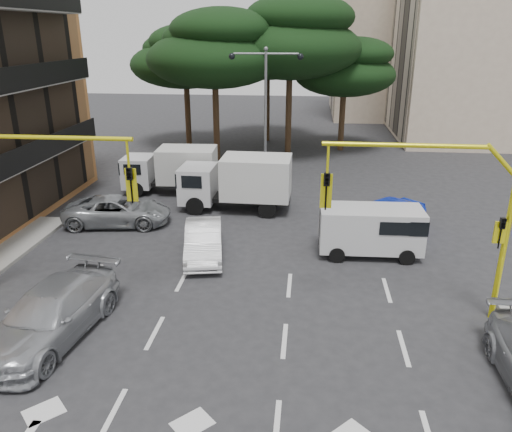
{
  "coord_description": "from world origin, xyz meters",
  "views": [
    {
      "loc": [
        2.49,
        -12.74,
        8.75
      ],
      "look_at": [
        0.47,
        6.32,
        1.6
      ],
      "focal_mm": 35.0,
      "sensor_mm": 36.0,
      "label": 1
    }
  ],
  "objects_px": {
    "car_white_hatch": "(204,241)",
    "van_white": "(370,231)",
    "car_silver_wagon": "(51,314)",
    "box_truck_b": "(236,183)",
    "signal_mast_left": "(22,189)",
    "signal_mast_right": "(450,203)",
    "street_lamp_center": "(266,93)",
    "car_blue_compact": "(383,217)",
    "box_truck_a": "(171,170)",
    "car_silver_cross_a": "(118,211)"
  },
  "relations": [
    {
      "from": "car_white_hatch",
      "to": "van_white",
      "type": "xyz_separation_m",
      "value": [
        6.77,
        0.91,
        0.34
      ]
    },
    {
      "from": "car_silver_wagon",
      "to": "box_truck_b",
      "type": "height_order",
      "value": "box_truck_b"
    },
    {
      "from": "car_white_hatch",
      "to": "box_truck_b",
      "type": "bearing_deg",
      "value": 74.09
    },
    {
      "from": "car_white_hatch",
      "to": "signal_mast_left",
      "type": "bearing_deg",
      "value": -155.4
    },
    {
      "from": "car_white_hatch",
      "to": "box_truck_b",
      "type": "distance_m",
      "value": 5.91
    },
    {
      "from": "signal_mast_right",
      "to": "street_lamp_center",
      "type": "bearing_deg",
      "value": 115.91
    },
    {
      "from": "street_lamp_center",
      "to": "car_silver_wagon",
      "type": "height_order",
      "value": "street_lamp_center"
    },
    {
      "from": "car_white_hatch",
      "to": "car_silver_wagon",
      "type": "height_order",
      "value": "car_silver_wagon"
    },
    {
      "from": "street_lamp_center",
      "to": "car_blue_compact",
      "type": "height_order",
      "value": "street_lamp_center"
    },
    {
      "from": "van_white",
      "to": "box_truck_b",
      "type": "relative_size",
      "value": 0.72
    },
    {
      "from": "signal_mast_right",
      "to": "box_truck_a",
      "type": "height_order",
      "value": "signal_mast_right"
    },
    {
      "from": "street_lamp_center",
      "to": "van_white",
      "type": "xyz_separation_m",
      "value": [
        5.15,
        -9.43,
        -4.4
      ]
    },
    {
      "from": "street_lamp_center",
      "to": "box_truck_b",
      "type": "relative_size",
      "value": 1.36
    },
    {
      "from": "car_white_hatch",
      "to": "car_silver_cross_a",
      "type": "height_order",
      "value": "car_silver_cross_a"
    },
    {
      "from": "car_silver_wagon",
      "to": "box_truck_b",
      "type": "distance_m",
      "value": 12.65
    },
    {
      "from": "van_white",
      "to": "car_silver_cross_a",
      "type": "bearing_deg",
      "value": -102.6
    },
    {
      "from": "car_silver_cross_a",
      "to": "box_truck_b",
      "type": "xyz_separation_m",
      "value": [
        5.35,
        2.72,
        0.72
      ]
    },
    {
      "from": "car_silver_wagon",
      "to": "signal_mast_right",
      "type": "bearing_deg",
      "value": 19.85
    },
    {
      "from": "van_white",
      "to": "box_truck_b",
      "type": "xyz_separation_m",
      "value": [
        -6.23,
        4.93,
        0.38
      ]
    },
    {
      "from": "street_lamp_center",
      "to": "signal_mast_left",
      "type": "bearing_deg",
      "value": -115.91
    },
    {
      "from": "car_blue_compact",
      "to": "box_truck_b",
      "type": "height_order",
      "value": "box_truck_b"
    },
    {
      "from": "car_white_hatch",
      "to": "box_truck_b",
      "type": "height_order",
      "value": "box_truck_b"
    },
    {
      "from": "car_blue_compact",
      "to": "box_truck_b",
      "type": "xyz_separation_m",
      "value": [
        -7.08,
        2.5,
        0.62
      ]
    },
    {
      "from": "car_silver_cross_a",
      "to": "van_white",
      "type": "bearing_deg",
      "value": -108.41
    },
    {
      "from": "car_blue_compact",
      "to": "van_white",
      "type": "height_order",
      "value": "van_white"
    },
    {
      "from": "signal_mast_left",
      "to": "car_white_hatch",
      "type": "height_order",
      "value": "signal_mast_left"
    },
    {
      "from": "car_silver_cross_a",
      "to": "box_truck_a",
      "type": "distance_m",
      "value": 5.39
    },
    {
      "from": "signal_mast_left",
      "to": "van_white",
      "type": "bearing_deg",
      "value": 20.94
    },
    {
      "from": "street_lamp_center",
      "to": "car_silver_wagon",
      "type": "distance_m",
      "value": 17.86
    },
    {
      "from": "signal_mast_left",
      "to": "signal_mast_right",
      "type": "bearing_deg",
      "value": 0.0
    },
    {
      "from": "signal_mast_right",
      "to": "street_lamp_center",
      "type": "relative_size",
      "value": 0.77
    },
    {
      "from": "car_blue_compact",
      "to": "street_lamp_center",
      "type": "bearing_deg",
      "value": 177.39
    },
    {
      "from": "street_lamp_center",
      "to": "box_truck_a",
      "type": "xyz_separation_m",
      "value": [
        -5.2,
        -2.0,
        -4.12
      ]
    },
    {
      "from": "signal_mast_right",
      "to": "car_silver_wagon",
      "type": "relative_size",
      "value": 1.11
    },
    {
      "from": "signal_mast_left",
      "to": "box_truck_a",
      "type": "bearing_deg",
      "value": 82.38
    },
    {
      "from": "car_silver_cross_a",
      "to": "box_truck_b",
      "type": "height_order",
      "value": "box_truck_b"
    },
    {
      "from": "car_silver_wagon",
      "to": "car_silver_cross_a",
      "type": "relative_size",
      "value": 1.09
    },
    {
      "from": "van_white",
      "to": "signal_mast_left",
      "type": "bearing_deg",
      "value": -70.82
    },
    {
      "from": "car_silver_wagon",
      "to": "box_truck_b",
      "type": "bearing_deg",
      "value": 79.86
    },
    {
      "from": "car_silver_cross_a",
      "to": "box_truck_a",
      "type": "xyz_separation_m",
      "value": [
        1.23,
        5.22,
        0.61
      ]
    },
    {
      "from": "signal_mast_right",
      "to": "signal_mast_left",
      "type": "bearing_deg",
      "value": 180.0
    },
    {
      "from": "box_truck_a",
      "to": "box_truck_b",
      "type": "xyz_separation_m",
      "value": [
        4.12,
        -2.5,
        0.11
      ]
    },
    {
      "from": "street_lamp_center",
      "to": "car_white_hatch",
      "type": "distance_m",
      "value": 11.49
    },
    {
      "from": "car_blue_compact",
      "to": "signal_mast_right",
      "type": "bearing_deg",
      "value": -36.66
    },
    {
      "from": "box_truck_b",
      "to": "car_white_hatch",
      "type": "bearing_deg",
      "value": 176.02
    },
    {
      "from": "car_blue_compact",
      "to": "car_silver_wagon",
      "type": "distance_m",
      "value": 14.53
    },
    {
      "from": "box_truck_b",
      "to": "car_silver_cross_a",
      "type": "bearing_deg",
      "value": 118.17
    },
    {
      "from": "car_blue_compact",
      "to": "car_silver_cross_a",
      "type": "relative_size",
      "value": 0.94
    },
    {
      "from": "signal_mast_right",
      "to": "box_truck_a",
      "type": "relative_size",
      "value": 1.13
    },
    {
      "from": "signal_mast_left",
      "to": "car_white_hatch",
      "type": "bearing_deg",
      "value": 35.26
    }
  ]
}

